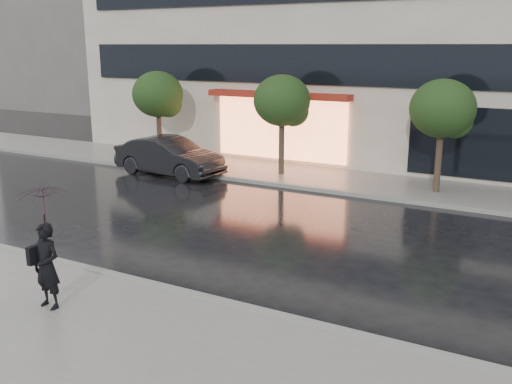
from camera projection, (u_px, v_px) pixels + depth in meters
The scene contains 11 objects.
ground at pixel (204, 279), 12.75m from camera, with size 120.00×120.00×0.00m, color black.
sidewalk_near at pixel (100, 340), 9.97m from camera, with size 60.00×4.50×0.12m, color slate.
sidewalk_far at pixel (356, 182), 21.44m from camera, with size 60.00×3.50×0.12m, color slate.
curb_near at pixel (177, 292), 11.88m from camera, with size 60.00×0.25×0.14m, color gray.
curb_far at pixel (339, 192), 19.95m from camera, with size 60.00×0.25×0.14m, color gray.
bg_building_left at pixel (93, 33), 46.33m from camera, with size 14.00×10.00×12.00m, color #59544F.
tree_far_west at pixel (159, 96), 24.69m from camera, with size 2.20×2.20×3.99m.
tree_mid_west at pixel (284, 102), 21.90m from camera, with size 2.20×2.20×3.99m.
tree_mid_east at pixel (444, 111), 19.11m from camera, with size 2.20×2.20×3.99m.
parked_car at pixel (169, 156), 22.69m from camera, with size 1.61×4.63×1.53m, color black.
pedestrian_with_umbrella at pixel (44, 229), 10.70m from camera, with size 1.02×1.04×2.43m.
Camera 1 is at (6.71, -9.84, 5.07)m, focal length 40.00 mm.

